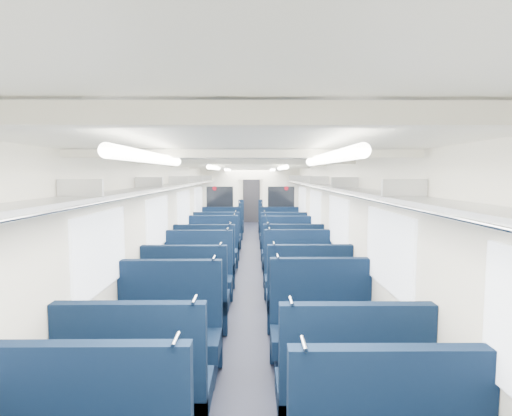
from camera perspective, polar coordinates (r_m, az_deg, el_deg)
floor at (r=9.29m, az=-0.88°, el=-8.60°), size 2.80×18.00×0.01m
ceiling at (r=9.04m, az=-0.90°, el=6.04°), size 2.80×18.00×0.01m
wall_left at (r=9.21m, az=-9.63°, el=-1.37°), size 0.02×18.00×2.35m
dado_left at (r=9.33m, az=-9.47°, el=-6.41°), size 0.03×17.90×0.70m
wall_right at (r=9.19m, az=7.88°, el=-1.36°), size 0.02×18.00×2.35m
dado_right at (r=9.31m, az=7.73°, el=-6.41°), size 0.03×17.90×0.70m
wall_far at (r=18.07m, az=-0.64°, el=1.71°), size 2.80×0.02×2.35m
luggage_rack_left at (r=9.13m, az=-8.54°, el=3.62°), size 0.36×17.40×0.18m
luggage_rack_right at (r=9.11m, az=6.77°, el=3.63°), size 0.36×17.40×0.18m
windows at (r=8.61m, az=-0.92°, el=-0.09°), size 2.78×15.60×0.75m
ceiling_fittings at (r=8.78m, az=-0.91°, el=5.68°), size 2.70×16.06×0.11m
end_door at (r=18.02m, az=-0.64°, el=1.15°), size 0.75×0.06×2.00m
bulkhead at (r=11.59m, az=-0.78°, el=0.25°), size 2.80×0.10×2.35m
seat_4 at (r=3.63m, az=-16.35°, el=-24.59°), size 1.13×0.62×1.26m
seat_5 at (r=3.56m, az=13.08°, el=-25.11°), size 1.13×0.62×1.26m
seat_6 at (r=4.63m, az=-12.26°, el=-17.76°), size 1.13×0.62×1.26m
seat_7 at (r=4.69m, az=9.29°, el=-17.46°), size 1.13×0.62×1.26m
seat_8 at (r=5.75m, az=-9.73°, el=-13.19°), size 1.13×0.62×1.26m
seat_9 at (r=5.76m, az=7.31°, el=-13.12°), size 1.13×0.62×1.26m
seat_10 at (r=6.81m, az=-8.19°, el=-10.31°), size 1.13×0.62×1.26m
seat_11 at (r=6.85m, az=6.01°, el=-10.19°), size 1.13×0.62×1.26m
seat_12 at (r=7.82m, az=-7.13°, el=-8.30°), size 1.13×0.62×1.26m
seat_13 at (r=7.86m, az=5.15°, el=-8.21°), size 1.13×0.62×1.26m
seat_14 at (r=9.11m, az=-6.15°, el=-6.41°), size 1.13×0.62×1.26m
seat_15 at (r=8.99m, az=4.44°, el=-6.55°), size 1.13×0.62×1.26m
seat_16 at (r=10.23m, az=-5.51°, el=-5.16°), size 1.13×0.62×1.26m
seat_17 at (r=10.15m, az=3.87°, el=-5.23°), size 1.13×0.62×1.26m
seat_18 at (r=11.41m, az=-4.97°, el=-4.12°), size 1.13×0.62×1.26m
seat_19 at (r=11.40m, az=3.40°, el=-4.11°), size 1.13×0.62×1.26m
seat_20 at (r=13.28m, az=-4.32°, el=-2.85°), size 1.13×0.62×1.26m
seat_21 at (r=13.27m, az=2.86°, el=-2.84°), size 1.13×0.62×1.26m
seat_22 at (r=14.57m, az=-3.97°, el=-2.16°), size 1.13×0.62×1.26m
seat_23 at (r=14.50m, az=2.58°, el=-2.19°), size 1.13×0.62×1.26m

